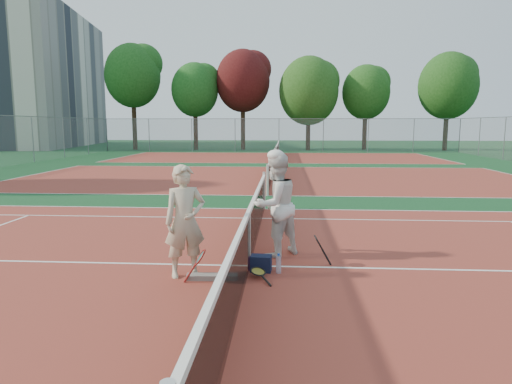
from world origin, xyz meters
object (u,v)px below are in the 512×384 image
(player_a, at_px, (185,221))
(water_bottle, at_px, (279,265))
(player_b, at_px, (276,205))
(racket_black_held, at_px, (318,251))
(apartment_block, at_px, (36,80))
(sports_bag_purple, at_px, (258,263))
(sports_bag_navy, at_px, (261,263))
(net_main, at_px, (249,238))
(racket_spare, at_px, (258,274))
(racket_red, at_px, (200,266))

(player_a, distance_m, water_bottle, 1.71)
(player_b, xyz_separation_m, racket_black_held, (0.77, -0.59, -0.70))
(player_a, relative_size, water_bottle, 6.12)
(apartment_block, bearing_deg, racket_black_held, -56.35)
(sports_bag_purple, height_order, water_bottle, water_bottle)
(player_b, xyz_separation_m, sports_bag_navy, (-0.22, -0.98, -0.84))
(player_b, xyz_separation_m, sports_bag_purple, (-0.27, -0.93, -0.85))
(net_main, relative_size, racket_black_held, 20.40)
(sports_bag_navy, bearing_deg, player_b, 77.47)
(player_b, bearing_deg, sports_bag_purple, 31.99)
(sports_bag_purple, bearing_deg, player_b, 73.57)
(racket_black_held, bearing_deg, sports_bag_navy, 16.29)
(player_b, distance_m, sports_bag_navy, 1.31)
(apartment_block, height_order, racket_black_held, apartment_block)
(net_main, distance_m, player_a, 1.23)
(apartment_block, bearing_deg, sports_bag_navy, -57.48)
(sports_bag_purple, bearing_deg, water_bottle, -21.88)
(player_a, xyz_separation_m, sports_bag_navy, (1.22, 0.32, -0.78))
(player_b, distance_m, water_bottle, 1.35)
(player_b, relative_size, racket_spare, 3.28)
(racket_red, distance_m, racket_spare, 0.95)
(racket_spare, relative_size, sports_bag_purple, 2.02)
(racket_red, bearing_deg, water_bottle, 9.11)
(player_a, distance_m, racket_spare, 1.46)
(player_a, bearing_deg, apartment_block, 96.26)
(racket_spare, relative_size, sports_bag_navy, 1.70)
(player_a, bearing_deg, racket_red, -66.94)
(player_b, bearing_deg, apartment_block, -98.28)
(sports_bag_navy, distance_m, sports_bag_purple, 0.08)
(racket_red, relative_size, racket_black_held, 0.96)
(racket_black_held, distance_m, water_bottle, 0.85)
(racket_black_held, relative_size, sports_bag_purple, 1.83)
(apartment_block, bearing_deg, sports_bag_purple, -57.50)
(net_main, bearing_deg, sports_bag_purple, -52.14)
(player_a, bearing_deg, water_bottle, -16.07)
(apartment_block, distance_m, water_bottle, 53.24)
(player_a, xyz_separation_m, racket_spare, (1.19, -0.02, -0.84))
(apartment_block, relative_size, racket_spare, 37.02)
(net_main, distance_m, sports_bag_purple, 0.48)
(racket_black_held, bearing_deg, sports_bag_purple, 12.50)
(sports_bag_navy, distance_m, water_bottle, 0.31)
(player_a, height_order, water_bottle, player_a)
(sports_bag_purple, relative_size, water_bottle, 0.98)
(apartment_block, xyz_separation_m, sports_bag_navy, (28.22, -44.27, -7.36))
(net_main, height_order, player_a, player_a)
(player_a, height_order, racket_red, player_a)
(apartment_block, distance_m, player_b, 52.20)
(player_a, height_order, racket_spare, player_a)
(player_b, bearing_deg, player_a, 0.69)
(racket_red, xyz_separation_m, sports_bag_purple, (0.87, 0.64, -0.14))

